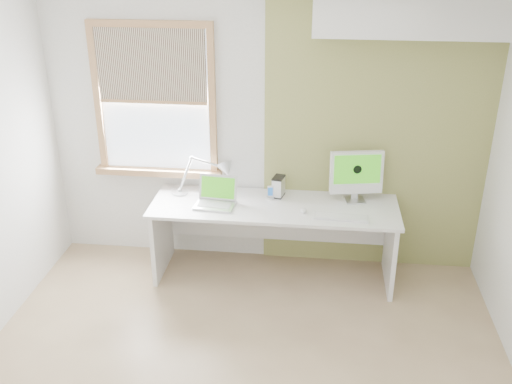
# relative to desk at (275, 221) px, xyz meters

# --- Properties ---
(room) EXTENTS (4.04, 3.54, 2.64)m
(room) POSITION_rel_desk_xyz_m (-0.13, -1.44, 0.77)
(room) COLOR #A28561
(room) RESTS_ON ground
(accent_wall) EXTENTS (2.00, 0.02, 2.60)m
(accent_wall) POSITION_rel_desk_xyz_m (0.87, 0.30, 0.77)
(accent_wall) COLOR #87954A
(accent_wall) RESTS_ON room
(soffit) EXTENTS (1.60, 0.40, 0.42)m
(soffit) POSITION_rel_desk_xyz_m (1.07, 0.13, 1.87)
(soffit) COLOR white
(soffit) RESTS_ON room
(window) EXTENTS (1.20, 0.14, 1.42)m
(window) POSITION_rel_desk_xyz_m (-1.13, 0.27, 1.01)
(window) COLOR #AF7D4D
(window) RESTS_ON room
(desk) EXTENTS (2.20, 0.70, 0.73)m
(desk) POSITION_rel_desk_xyz_m (0.00, 0.00, 0.00)
(desk) COLOR white
(desk) RESTS_ON room
(desk_lamp) EXTENTS (0.65, 0.33, 0.36)m
(desk_lamp) POSITION_rel_desk_xyz_m (-0.55, 0.18, 0.38)
(desk_lamp) COLOR silver
(desk_lamp) RESTS_ON desk
(laptop) EXTENTS (0.37, 0.31, 0.24)m
(laptop) POSITION_rel_desk_xyz_m (-0.52, -0.09, 0.26)
(laptop) COLOR silver
(laptop) RESTS_ON desk
(phone_dock) EXTENTS (0.08, 0.08, 0.13)m
(phone_dock) POSITION_rel_desk_xyz_m (-0.05, 0.07, 0.23)
(phone_dock) COLOR silver
(phone_dock) RESTS_ON desk
(external_drive) EXTENTS (0.12, 0.16, 0.19)m
(external_drive) POSITION_rel_desk_xyz_m (0.02, 0.13, 0.29)
(external_drive) COLOR silver
(external_drive) RESTS_ON desk
(imac) EXTENTS (0.48, 0.20, 0.47)m
(imac) POSITION_rel_desk_xyz_m (0.71, 0.12, 0.46)
(imac) COLOR silver
(imac) RESTS_ON desk
(keyboard) EXTENTS (0.47, 0.16, 0.02)m
(keyboard) POSITION_rel_desk_xyz_m (0.59, -0.26, 0.21)
(keyboard) COLOR white
(keyboard) RESTS_ON desk
(mouse) EXTENTS (0.06, 0.10, 0.03)m
(mouse) POSITION_rel_desk_xyz_m (0.26, -0.17, 0.21)
(mouse) COLOR white
(mouse) RESTS_ON desk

